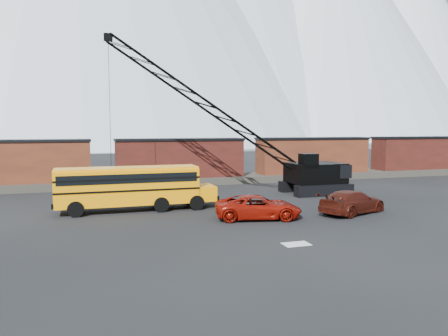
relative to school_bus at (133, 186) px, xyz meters
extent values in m
plane|color=black|center=(6.55, -7.87, -1.79)|extent=(160.00, 160.00, 0.00)
cone|color=white|center=(176.55, 267.13, 82.21)|extent=(260.00, 260.00, 175.00)
cone|color=white|center=(266.55, 277.13, 70.21)|extent=(220.00, 220.00, 150.00)
cone|color=white|center=(46.55, 312.13, 75.01)|extent=(240.00, 240.00, 160.00)
cube|color=white|center=(6.55, 332.13, 10.21)|extent=(800.00, 80.00, 24.00)
cube|color=#444038|center=(6.55, 14.13, -1.44)|extent=(120.00, 5.00, 0.70)
cube|color=#491D15|center=(-9.45, 14.13, 0.91)|extent=(13.50, 2.90, 4.00)
cube|color=black|center=(-9.45, 14.13, 2.96)|extent=(13.70, 3.10, 0.25)
cube|color=black|center=(-5.25, 14.13, -0.79)|extent=(2.20, 2.40, 0.60)
cube|color=#501816|center=(6.55, 14.13, 0.91)|extent=(13.50, 2.90, 4.00)
cube|color=black|center=(6.55, 14.13, 2.96)|extent=(13.70, 3.10, 0.25)
cube|color=black|center=(2.35, 14.13, -0.79)|extent=(2.20, 2.40, 0.60)
cube|color=black|center=(10.75, 14.13, -0.79)|extent=(2.20, 2.40, 0.60)
cube|color=#491D15|center=(22.55, 14.13, 0.91)|extent=(13.50, 2.90, 4.00)
cube|color=black|center=(22.55, 14.13, 2.96)|extent=(13.70, 3.10, 0.25)
cube|color=black|center=(18.35, 14.13, -0.79)|extent=(2.20, 2.40, 0.60)
cube|color=black|center=(26.75, 14.13, -0.79)|extent=(2.20, 2.40, 0.60)
cube|color=#501816|center=(38.55, 14.13, 0.91)|extent=(13.50, 2.90, 4.00)
cube|color=black|center=(38.55, 14.13, 2.96)|extent=(13.70, 3.10, 0.25)
cube|color=black|center=(34.35, 14.13, -0.79)|extent=(2.20, 2.40, 0.60)
cube|color=black|center=(42.75, 14.13, -0.79)|extent=(2.20, 2.40, 0.60)
cube|color=silver|center=(7.05, -11.87, -1.78)|extent=(1.40, 0.90, 0.02)
cube|color=#FF9705|center=(-0.35, 0.00, 0.01)|extent=(10.00, 2.50, 2.50)
cube|color=#FF9705|center=(5.25, 0.00, -0.69)|extent=(1.60, 2.30, 1.10)
cube|color=#FF9705|center=(-0.35, 0.00, 1.31)|extent=(10.00, 2.30, 0.18)
cube|color=black|center=(-0.35, -1.26, 0.71)|extent=(9.60, 0.05, 0.65)
cube|color=black|center=(-0.35, 1.26, 0.71)|extent=(9.60, 0.05, 0.65)
cube|color=black|center=(6.10, 0.00, -0.99)|extent=(0.15, 2.45, 0.35)
cube|color=black|center=(-5.40, 0.00, -0.99)|extent=(0.15, 2.50, 0.35)
cylinder|color=black|center=(-3.95, -1.15, -1.24)|extent=(1.10, 0.35, 1.10)
cylinder|color=black|center=(-3.95, 1.15, -1.24)|extent=(1.10, 0.35, 1.10)
cylinder|color=black|center=(1.85, -1.15, -1.24)|extent=(1.10, 0.35, 1.10)
cylinder|color=black|center=(1.85, 1.15, -1.24)|extent=(1.10, 0.35, 1.10)
cylinder|color=black|center=(4.45, -1.15, -1.24)|extent=(1.10, 0.35, 1.10)
cylinder|color=black|center=(4.45, 1.15, -1.24)|extent=(1.10, 0.35, 1.10)
imported|color=maroon|center=(7.58, -5.38, -1.00)|extent=(6.16, 3.87, 1.59)
imported|color=#3E120B|center=(14.57, -5.73, -0.97)|extent=(6.10, 4.21, 1.64)
cube|color=black|center=(16.89, 1.91, -1.29)|extent=(5.50, 1.00, 1.00)
cube|color=black|center=(16.89, 5.11, -1.29)|extent=(5.50, 1.00, 1.00)
cube|color=black|center=(16.89, 3.51, 0.11)|extent=(4.80, 3.60, 1.80)
cube|color=black|center=(18.89, 3.51, 0.31)|extent=(1.20, 3.80, 1.20)
cube|color=black|center=(15.49, 2.31, 1.31)|extent=(1.40, 1.20, 1.30)
cube|color=black|center=(15.49, 1.76, 1.31)|extent=(1.20, 0.06, 0.90)
cube|color=black|center=(-1.17, 5.52, 11.53)|extent=(0.70, 0.50, 0.60)
cylinder|color=black|center=(-1.17, 5.52, 4.87)|extent=(0.04, 0.04, 13.03)
cube|color=black|center=(-1.17, 5.52, -1.44)|extent=(0.25, 0.25, 0.50)
camera|label=1|loc=(-3.32, -31.80, 4.25)|focal=35.00mm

